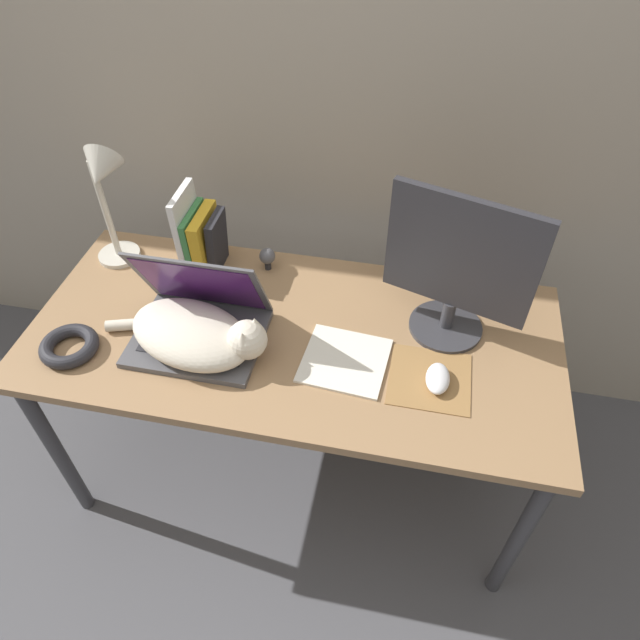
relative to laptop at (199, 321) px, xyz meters
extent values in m
plane|color=#4C4C51|center=(0.25, -0.29, -0.76)|extent=(12.00, 12.00, 0.00)
cube|color=#9E9384|center=(0.25, 0.64, 0.54)|extent=(8.00, 0.05, 2.60)
cube|color=#93704C|center=(0.25, 0.06, -0.06)|extent=(1.48, 0.68, 0.03)
cylinder|color=#38383D|center=(-0.44, -0.24, -0.42)|extent=(0.04, 0.04, 0.68)
cylinder|color=#38383D|center=(0.94, -0.24, -0.42)|extent=(0.04, 0.04, 0.68)
cylinder|color=#38383D|center=(-0.44, 0.35, -0.42)|extent=(0.04, 0.04, 0.68)
cylinder|color=#38383D|center=(0.94, 0.35, -0.42)|extent=(0.04, 0.04, 0.68)
cube|color=#4C4C51|center=(0.00, -0.02, -0.04)|extent=(0.35, 0.28, 0.02)
cube|color=#28282D|center=(0.00, -0.04, -0.03)|extent=(0.29, 0.14, 0.00)
cube|color=#4C4C51|center=(0.00, 0.05, 0.09)|extent=(0.35, 0.13, 0.25)
cube|color=#421956|center=(0.00, 0.05, 0.09)|extent=(0.32, 0.11, 0.22)
ellipsoid|color=beige|center=(0.00, -0.05, 0.00)|extent=(0.40, 0.31, 0.11)
sphere|color=beige|center=(0.16, -0.07, 0.03)|extent=(0.10, 0.10, 0.10)
cone|color=beige|center=(0.18, -0.04, 0.07)|extent=(0.04, 0.04, 0.03)
cone|color=beige|center=(0.16, -0.10, 0.07)|extent=(0.04, 0.04, 0.03)
cylinder|color=beige|center=(-0.20, -0.02, -0.03)|extent=(0.14, 0.07, 0.03)
cylinder|color=#333338|center=(0.66, 0.16, -0.04)|extent=(0.20, 0.20, 0.01)
cylinder|color=#333338|center=(0.66, 0.16, 0.00)|extent=(0.04, 0.04, 0.09)
cube|color=#28282D|center=(0.66, 0.16, 0.21)|extent=(0.38, 0.14, 0.33)
cube|color=white|center=(0.67, 0.15, 0.21)|extent=(0.34, 0.11, 0.29)
cube|color=olive|center=(0.63, -0.03, -0.05)|extent=(0.21, 0.21, 0.00)
ellipsoid|color=silver|center=(0.65, -0.05, -0.03)|extent=(0.06, 0.10, 0.03)
cube|color=white|center=(-0.13, 0.29, 0.08)|extent=(0.03, 0.16, 0.26)
cube|color=#387A42|center=(-0.11, 0.29, 0.05)|extent=(0.03, 0.16, 0.19)
cube|color=gold|center=(-0.08, 0.29, 0.04)|extent=(0.04, 0.17, 0.19)
cube|color=#232328|center=(-0.04, 0.29, 0.04)|extent=(0.03, 0.12, 0.19)
cylinder|color=beige|center=(-0.38, 0.27, -0.04)|extent=(0.13, 0.13, 0.01)
cylinder|color=beige|center=(-0.38, 0.27, 0.13)|extent=(0.02, 0.02, 0.33)
cone|color=beige|center=(-0.33, 0.23, 0.29)|extent=(0.11, 0.13, 0.14)
torus|color=#232328|center=(-0.33, -0.13, -0.03)|extent=(0.16, 0.16, 0.04)
cube|color=silver|center=(0.41, -0.02, -0.05)|extent=(0.24, 0.23, 0.01)
cylinder|color=#232328|center=(0.11, 0.31, -0.04)|extent=(0.02, 0.02, 0.02)
sphere|color=#4C4C51|center=(0.11, 0.31, 0.00)|extent=(0.05, 0.05, 0.05)
camera|label=1|loc=(0.54, -1.00, 1.10)|focal=32.00mm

